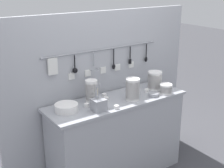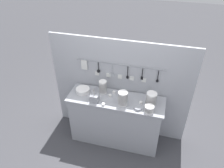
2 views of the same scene
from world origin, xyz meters
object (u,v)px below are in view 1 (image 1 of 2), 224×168
at_px(cup_mid_row, 116,107).
at_px(bowl_stack_wide_centre, 166,89).
at_px(steel_mixing_bowl, 153,95).
at_px(cup_front_right, 104,95).
at_px(bowl_stack_nested_right, 91,91).
at_px(bowl_stack_back_corner, 155,80).
at_px(cutlery_caddy, 99,105).
at_px(cup_by_caddy, 106,99).
at_px(plate_stack, 66,108).
at_px(bowl_stack_short_front, 133,89).
at_px(cup_back_right, 87,105).
at_px(cup_edge_near, 147,91).

bearing_deg(cup_mid_row, bowl_stack_wide_centre, 2.87).
distance_m(steel_mixing_bowl, cup_front_right, 0.54).
distance_m(bowl_stack_nested_right, cup_front_right, 0.21).
height_order(bowl_stack_back_corner, cup_front_right, bowl_stack_back_corner).
bearing_deg(cutlery_caddy, cup_by_caddy, 39.97).
bearing_deg(plate_stack, bowl_stack_wide_centre, -10.06).
xyz_separation_m(bowl_stack_back_corner, cutlery_caddy, (-0.87, -0.16, -0.04)).
height_order(bowl_stack_nested_right, cup_by_caddy, bowl_stack_nested_right).
bearing_deg(steel_mixing_bowl, bowl_stack_back_corner, 44.89).
distance_m(bowl_stack_back_corner, cutlery_caddy, 0.89).
distance_m(bowl_stack_back_corner, cup_by_caddy, 0.67).
xyz_separation_m(bowl_stack_nested_right, plate_stack, (-0.33, -0.07, -0.08)).
bearing_deg(bowl_stack_back_corner, steel_mixing_bowl, -135.11).
distance_m(cup_by_caddy, cup_mid_row, 0.25).
relative_size(plate_stack, cup_by_caddy, 4.52).
bearing_deg(cup_front_right, bowl_stack_nested_right, -169.49).
bearing_deg(bowl_stack_nested_right, cup_mid_row, -72.36).
xyz_separation_m(steel_mixing_bowl, cutlery_caddy, (-0.70, 0.02, 0.04)).
relative_size(plate_stack, cup_mid_row, 4.52).
xyz_separation_m(cup_by_caddy, cup_mid_row, (-0.04, -0.24, 0.00)).
distance_m(bowl_stack_short_front, steel_mixing_bowl, 0.27).
bearing_deg(cup_mid_row, bowl_stack_nested_right, 107.64).
xyz_separation_m(bowl_stack_nested_right, bowl_stack_short_front, (0.38, -0.20, -0.00)).
distance_m(plate_stack, cutlery_caddy, 0.31).
height_order(bowl_stack_back_corner, steel_mixing_bowl, bowl_stack_back_corner).
xyz_separation_m(cup_mid_row, cup_front_right, (0.08, 0.34, 0.00)).
bearing_deg(bowl_stack_nested_right, bowl_stack_wide_centre, -18.81).
distance_m(cup_back_right, cup_front_right, 0.32).
bearing_deg(bowl_stack_wide_centre, cutlery_caddy, 177.75).
xyz_separation_m(steel_mixing_bowl, cup_back_right, (-0.75, 0.16, -0.00)).
bearing_deg(cup_front_right, bowl_stack_back_corner, -10.55).
height_order(plate_stack, cutlery_caddy, cutlery_caddy).
bearing_deg(bowl_stack_nested_right, steel_mixing_bowl, -22.14).
bearing_deg(cup_front_right, plate_stack, -168.33).
height_order(bowl_stack_short_front, cup_back_right, bowl_stack_short_front).
height_order(plate_stack, cup_front_right, plate_stack).
relative_size(bowl_stack_wide_centre, cup_by_caddy, 2.75).
relative_size(bowl_stack_back_corner, bowl_stack_nested_right, 0.88).
xyz_separation_m(plate_stack, cup_mid_row, (0.43, -0.24, -0.02)).
relative_size(bowl_stack_wide_centre, cup_back_right, 2.75).
height_order(bowl_stack_nested_right, bowl_stack_short_front, same).
relative_size(steel_mixing_bowl, cup_by_caddy, 2.28).
height_order(bowl_stack_wide_centre, cup_back_right, bowl_stack_wide_centre).
relative_size(bowl_stack_nested_right, bowl_stack_short_front, 1.00).
relative_size(cutlery_caddy, cup_back_right, 5.45).
xyz_separation_m(cup_mid_row, cup_edge_near, (0.56, 0.19, 0.00)).
xyz_separation_m(steel_mixing_bowl, cup_edge_near, (0.02, 0.14, -0.00)).
bearing_deg(bowl_stack_back_corner, cutlery_caddy, -169.90).
height_order(bowl_stack_short_front, plate_stack, bowl_stack_short_front).
relative_size(steel_mixing_bowl, cup_back_right, 2.28).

